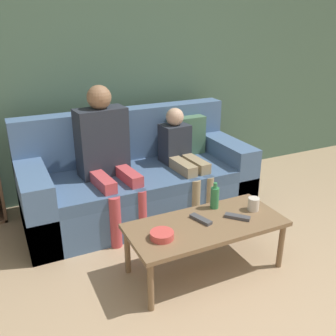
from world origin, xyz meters
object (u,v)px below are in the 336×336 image
object	(u,v)px
tv_remote_1	(237,217)
bottle	(215,197)
person_child	(182,155)
snack_bowl	(162,235)
couch	(138,181)
person_adult	(106,149)
cup_near	(253,204)
coffee_table	(206,228)
tv_remote_0	(201,219)

from	to	relation	value
tv_remote_1	bottle	xyz separation A→B (m)	(-0.06, 0.20, 0.07)
person_child	snack_bowl	xyz separation A→B (m)	(-0.62, -0.92, -0.13)
couch	snack_bowl	xyz separation A→B (m)	(-0.25, -1.05, 0.10)
couch	person_child	world-z (taller)	person_child
tv_remote_1	snack_bowl	distance (m)	0.57
person_child	snack_bowl	distance (m)	1.11
couch	person_adult	bearing A→B (deg)	-165.51
cup_near	bottle	distance (m)	0.28
coffee_table	person_adult	bearing A→B (deg)	112.84
snack_bowl	couch	bearing A→B (deg)	76.67
tv_remote_1	bottle	size ratio (longest dim) A/B	0.80
person_adult	bottle	world-z (taller)	person_adult
couch	person_adult	size ratio (longest dim) A/B	1.69
couch	tv_remote_1	size ratio (longest dim) A/B	12.51
person_adult	snack_bowl	world-z (taller)	person_adult
couch	coffee_table	world-z (taller)	couch
coffee_table	snack_bowl	size ratio (longest dim) A/B	7.11
tv_remote_1	person_adult	bearing A→B (deg)	79.26
coffee_table	couch	bearing A→B (deg)	95.41
person_adult	snack_bowl	distance (m)	1.01
coffee_table	cup_near	size ratio (longest dim) A/B	11.45
person_child	bottle	world-z (taller)	person_child
tv_remote_1	cup_near	bearing A→B (deg)	-26.23
person_adult	tv_remote_0	bearing A→B (deg)	-73.08
tv_remote_1	person_child	bearing A→B (deg)	43.48
bottle	person_adult	bearing A→B (deg)	125.93
person_adult	person_child	distance (m)	0.69
cup_near	tv_remote_0	world-z (taller)	cup_near
couch	tv_remote_0	size ratio (longest dim) A/B	11.11
coffee_table	bottle	world-z (taller)	bottle
couch	bottle	world-z (taller)	couch
cup_near	bottle	size ratio (longest dim) A/B	0.48
person_child	snack_bowl	world-z (taller)	person_child
bottle	coffee_table	bearing A→B (deg)	-135.57
person_adult	person_child	world-z (taller)	person_adult
coffee_table	cup_near	distance (m)	0.41
coffee_table	tv_remote_1	xyz separation A→B (m)	(0.22, -0.04, 0.05)
couch	tv_remote_0	distance (m)	0.97
cup_near	tv_remote_0	bearing A→B (deg)	176.25
coffee_table	tv_remote_1	bearing A→B (deg)	-9.77
snack_bowl	person_adult	bearing A→B (deg)	92.82
tv_remote_0	bottle	world-z (taller)	bottle
couch	person_adult	world-z (taller)	person_adult
coffee_table	person_child	world-z (taller)	person_child
coffee_table	person_child	size ratio (longest dim) A/B	1.16
tv_remote_0	snack_bowl	world-z (taller)	snack_bowl
tv_remote_0	coffee_table	bearing A→B (deg)	-83.51
coffee_table	person_adult	xyz separation A→B (m)	(-0.39, 0.93, 0.33)
tv_remote_0	bottle	bearing A→B (deg)	16.87
cup_near	snack_bowl	distance (m)	0.74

